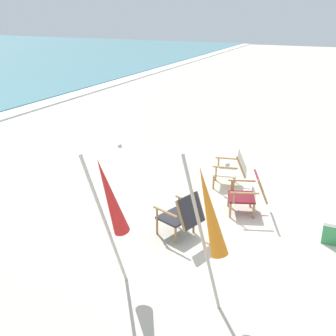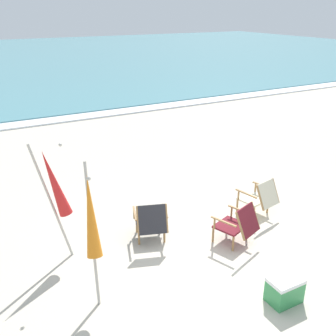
# 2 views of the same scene
# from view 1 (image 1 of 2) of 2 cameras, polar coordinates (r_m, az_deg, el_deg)

# --- Properties ---
(ground_plane) EXTENTS (80.00, 80.00, 0.00)m
(ground_plane) POSITION_cam_1_polar(r_m,az_deg,el_deg) (7.30, 12.91, -8.42)
(ground_plane) COLOR beige
(beach_chair_mid_center) EXTENTS (0.78, 0.86, 0.81)m
(beach_chair_mid_center) POSITION_cam_1_polar(r_m,az_deg,el_deg) (7.58, 11.83, -3.45)
(beach_chair_mid_center) COLOR maroon
(beach_chair_mid_center) RESTS_ON ground
(beach_chair_front_right) EXTENTS (0.77, 0.84, 0.81)m
(beach_chair_front_right) POSITION_cam_1_polar(r_m,az_deg,el_deg) (6.65, 2.08, -6.74)
(beach_chair_front_right) COLOR #28282D
(beach_chair_front_right) RESTS_ON ground
(beach_chair_back_left) EXTENTS (0.71, 0.82, 0.80)m
(beach_chair_back_left) POSITION_cam_1_polar(r_m,az_deg,el_deg) (8.65, 9.32, -0.00)
(beach_chair_back_left) COLOR beige
(beach_chair_back_left) RESTS_ON ground
(umbrella_furled_orange) EXTENTS (0.33, 0.72, 2.04)m
(umbrella_furled_orange) POSITION_cam_1_polar(r_m,az_deg,el_deg) (4.82, 6.03, -6.49)
(umbrella_furled_orange) COLOR #B7B2A8
(umbrella_furled_orange) RESTS_ON ground
(umbrella_furled_red) EXTENTS (0.60, 0.46, 2.07)m
(umbrella_furled_red) POSITION_cam_1_polar(r_m,az_deg,el_deg) (5.16, -8.42, -4.39)
(umbrella_furled_red) COLOR #B7B2A8
(umbrella_furled_red) RESTS_ON ground
(cooler_box) EXTENTS (0.49, 0.35, 0.40)m
(cooler_box) POSITION_cam_1_polar(r_m,az_deg,el_deg) (7.27, 22.95, -8.05)
(cooler_box) COLOR #338C4C
(cooler_box) RESTS_ON ground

